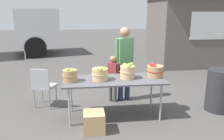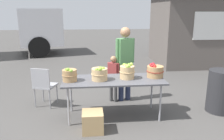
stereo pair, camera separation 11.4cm
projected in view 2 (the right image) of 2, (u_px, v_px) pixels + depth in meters
The scene contains 12 objects.
ground_plane at pixel (114, 116), 4.48m from camera, with size 40.00×40.00×0.00m, color #474442.
market_table at pixel (114, 81), 4.30m from camera, with size 1.90×0.76×0.75m.
apple_basket_green_0 at pixel (70, 75), 4.15m from camera, with size 0.28×0.28×0.27m.
apple_basket_green_1 at pixel (100, 74), 4.21m from camera, with size 0.31×0.31×0.27m.
apple_basket_green_2 at pixel (127, 71), 4.30m from camera, with size 0.29×0.29×0.29m.
apple_basket_red_0 at pixel (155, 71), 4.40m from camera, with size 0.33×0.33×0.27m.
vendor_adult at pixel (125, 58), 5.02m from camera, with size 0.43×0.28×1.66m.
child_customer at pixel (113, 75), 5.03m from camera, with size 0.25×0.21×1.05m.
food_kiosk at pixel (197, 27), 8.60m from camera, with size 3.52×2.93×2.74m.
folding_chair at pixel (44, 84), 4.79m from camera, with size 0.51×0.51×0.86m.
trash_barrel at pixel (221, 91), 4.58m from camera, with size 0.53×0.53×0.86m, color #262628.
produce_crate at pixel (93, 122), 3.87m from camera, with size 0.35×0.35×0.35m, color tan.
Camera 2 is at (-0.43, -4.07, 2.02)m, focal length 36.63 mm.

